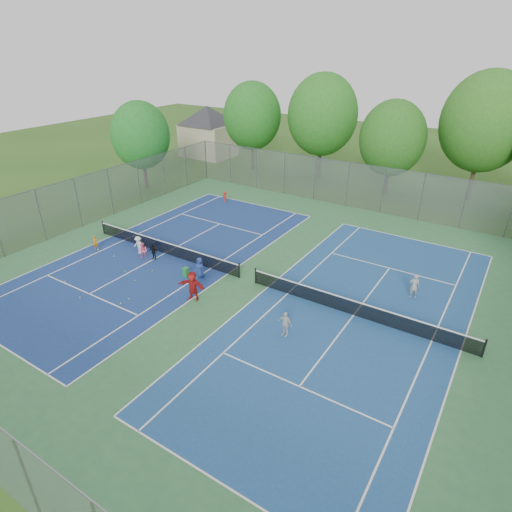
{
  "coord_description": "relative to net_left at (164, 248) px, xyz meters",
  "views": [
    {
      "loc": [
        12.97,
        -19.18,
        13.48
      ],
      "look_at": [
        0.0,
        1.0,
        1.3
      ],
      "focal_mm": 30.0,
      "sensor_mm": 36.0,
      "label": 1
    }
  ],
  "objects": [
    {
      "name": "tennis_ball_8",
      "position": [
        -0.07,
        -6.99,
        -0.42
      ],
      "size": [
        0.07,
        0.07,
        0.07
      ],
      "primitive_type": "sphere",
      "color": "#E9F338",
      "rests_on": "ground"
    },
    {
      "name": "ball_crate",
      "position": [
        -1.56,
        0.85,
        -0.29
      ],
      "size": [
        0.49,
        0.49,
        0.33
      ],
      "primitive_type": "cube",
      "rotation": [
        0.0,
        0.0,
        -0.37
      ],
      "color": "#173FAC",
      "rests_on": "ground"
    },
    {
      "name": "ground",
      "position": [
        7.0,
        0.0,
        -0.46
      ],
      "size": [
        120.0,
        120.0,
        0.0
      ],
      "primitive_type": "plane",
      "color": "#2F571B",
      "rests_on": "ground"
    },
    {
      "name": "tennis_ball_3",
      "position": [
        2.44,
        -5.53,
        -0.42
      ],
      "size": [
        0.07,
        0.07,
        0.07
      ],
      "primitive_type": "sphere",
      "color": "#D0EA36",
      "rests_on": "ground"
    },
    {
      "name": "student_d",
      "position": [
        0.01,
        -1.05,
        0.12
      ],
      "size": [
        0.7,
        0.36,
        1.14
      ],
      "primitive_type": "imported",
      "rotation": [
        0.0,
        0.0,
        0.13
      ],
      "color": "black",
      "rests_on": "ground"
    },
    {
      "name": "tennis_ball_11",
      "position": [
        -4.4,
        -2.18,
        -0.42
      ],
      "size": [
        0.07,
        0.07,
        0.07
      ],
      "primitive_type": "sphere",
      "color": "#D0E635",
      "rests_on": "ground"
    },
    {
      "name": "tennis_ball_7",
      "position": [
        -0.3,
        -3.37,
        -0.42
      ],
      "size": [
        0.07,
        0.07,
        0.07
      ],
      "primitive_type": "sphere",
      "color": "yellow",
      "rests_on": "ground"
    },
    {
      "name": "ball_hopper",
      "position": [
        3.45,
        -1.69,
        -0.14
      ],
      "size": [
        0.32,
        0.32,
        0.62
      ],
      "primitive_type": "cube",
      "rotation": [
        0.0,
        0.0,
        0.0
      ],
      "color": "#268C33",
      "rests_on": "ground"
    },
    {
      "name": "net_left",
      "position": [
        0.0,
        0.0,
        0.0
      ],
      "size": [
        12.87,
        0.1,
        0.91
      ],
      "primitive_type": "cube",
      "color": "black",
      "rests_on": "ground"
    },
    {
      "name": "instructor",
      "position": [
        16.2,
        3.59,
        0.32
      ],
      "size": [
        0.67,
        0.56,
        1.56
      ],
      "primitive_type": "imported",
      "rotation": [
        0.0,
        0.0,
        3.54
      ],
      "color": "#969698",
      "rests_on": "ground"
    },
    {
      "name": "tennis_ball_6",
      "position": [
        -2.61,
        -2.29,
        -0.42
      ],
      "size": [
        0.07,
        0.07,
        0.07
      ],
      "primitive_type": "sphere",
      "color": "#CFE435",
      "rests_on": "ground"
    },
    {
      "name": "student_c",
      "position": [
        -1.53,
        -0.93,
        0.19
      ],
      "size": [
        0.85,
        0.51,
        1.29
      ],
      "primitive_type": "imported",
      "rotation": [
        0.0,
        0.0,
        0.04
      ],
      "color": "white",
      "rests_on": "ground"
    },
    {
      "name": "student_f",
      "position": [
        5.56,
        -3.47,
        0.44
      ],
      "size": [
        1.74,
        0.83,
        1.8
      ],
      "primitive_type": "imported",
      "rotation": [
        0.0,
        0.0,
        0.18
      ],
      "color": "#AB1819",
      "rests_on": "ground"
    },
    {
      "name": "court_left",
      "position": [
        0.0,
        0.0,
        -0.44
      ],
      "size": [
        10.97,
        23.77,
        0.01
      ],
      "primitive_type": "cube",
      "color": "navy",
      "rests_on": "court_pad"
    },
    {
      "name": "court_right",
      "position": [
        14.0,
        0.0,
        -0.44
      ],
      "size": [
        10.97,
        23.77,
        0.01
      ],
      "primitive_type": "cube",
      "color": "navy",
      "rests_on": "court_pad"
    },
    {
      "name": "court_pad",
      "position": [
        7.0,
        0.0,
        -0.45
      ],
      "size": [
        32.0,
        32.0,
        0.01
      ],
      "primitive_type": "cube",
      "color": "#326A3D",
      "rests_on": "ground"
    },
    {
      "name": "net_right",
      "position": [
        14.0,
        0.0,
        0.0
      ],
      "size": [
        12.87,
        0.1,
        0.91
      ],
      "primitive_type": "cube",
      "color": "black",
      "rests_on": "ground"
    },
    {
      "name": "tree_nc",
      "position": [
        9.0,
        21.0,
        4.94
      ],
      "size": [
        6.0,
        6.0,
        8.85
      ],
      "color": "#443326",
      "rests_on": "ground"
    },
    {
      "name": "student_a",
      "position": [
        -4.59,
        -2.17,
        0.08
      ],
      "size": [
        0.46,
        0.41,
        1.07
      ],
      "primitive_type": "imported",
      "rotation": [
        0.0,
        0.0,
        0.51
      ],
      "color": "#C06C12",
      "rests_on": "ground"
    },
    {
      "name": "student_e",
      "position": [
        4.26,
        -1.25,
        0.23
      ],
      "size": [
        0.72,
        0.52,
        1.38
      ],
      "primitive_type": "imported",
      "rotation": [
        0.0,
        0.0,
        -0.13
      ],
      "color": "navy",
      "rests_on": "ground"
    },
    {
      "name": "tree_nw",
      "position": [
        -7.0,
        22.0,
        5.44
      ],
      "size": [
        6.4,
        6.4,
        9.58
      ],
      "color": "#443326",
      "rests_on": "ground"
    },
    {
      "name": "child_far_baseline",
      "position": [
        -2.75,
        10.9,
        0.05
      ],
      "size": [
        0.73,
        0.54,
        1.02
      ],
      "primitive_type": "imported",
      "rotation": [
        0.0,
        0.0,
        2.86
      ],
      "color": "red",
      "rests_on": "ground"
    },
    {
      "name": "teen_court_b",
      "position": [
        11.67,
        -3.55,
        0.24
      ],
      "size": [
        0.84,
        0.41,
        1.38
      ],
      "primitive_type": "imported",
      "rotation": [
        0.0,
        0.0,
        -0.1
      ],
      "color": "silver",
      "rests_on": "ground"
    },
    {
      "name": "tree_side_w",
      "position": [
        -12.0,
        10.0,
        4.79
      ],
      "size": [
        5.6,
        5.6,
        8.47
      ],
      "color": "#443326",
      "rests_on": "ground"
    },
    {
      "name": "tennis_ball_1",
      "position": [
        -2.44,
        -6.28,
        -0.42
      ],
      "size": [
        0.07,
        0.07,
        0.07
      ],
      "primitive_type": "sphere",
      "color": "gold",
      "rests_on": "ground"
    },
    {
      "name": "house",
      "position": [
        -15.0,
        24.0,
        3.76
      ],
      "size": [
        11.03,
        11.03,
        7.3
      ],
      "color": "#B7A88C",
      "rests_on": "ground"
    },
    {
      "name": "tree_nl",
      "position": [
        1.0,
        23.0,
        6.09
      ],
      "size": [
        7.2,
        7.2,
        10.69
      ],
      "color": "#443326",
      "rests_on": "ground"
    },
    {
      "name": "tennis_ball_10",
      "position": [
        2.41,
        -6.13,
        -0.42
      ],
      "size": [
        0.07,
        0.07,
        0.07
      ],
      "primitive_type": "sphere",
      "color": "#D7E836",
      "rests_on": "ground"
    },
    {
      "name": "fence_north",
      "position": [
        7.0,
        16.0,
        1.54
      ],
      "size": [
        32.0,
        0.1,
        4.0
      ],
      "primitive_type": "cube",
      "color": "gray",
      "rests_on": "ground"
    },
    {
      "name": "tennis_ball_0",
      "position": [
        1.13,
        -2.35,
        -0.42
      ],
      "size": [
        0.07,
        0.07,
        0.07
      ],
      "primitive_type": "sphere",
      "color": "#C2DC33",
      "rests_on": "ground"
    },
    {
      "name": "tennis_ball_4",
      "position": [
        -4.13,
        -2.96,
        -0.42
      ],
      "size": [
        0.07,
        0.07,
        0.07
      ],
      "primitive_type": "sphere",
      "color": "#A5C62E",
      "rests_on": "ground"
    },
    {
      "name": "fence_west",
      "position": [
        -9.0,
        0.0,
        1.54
      ],
      "size": [
        0.1,
        32.0,
        4.0
      ],
      "primitive_type": "cube",
      "rotation": [
        0.0,
        0.0,
        1.57
      ],
      "color": "gray",
      "rests_on": "ground"
    },
    {
      "name": "student_b",
      "position": [
        -0.62,
        -1.35,
        0.14
      ],
      "size": [
        0.65,
        0.54,
        1.19
      ],
      "primitive_type": "imported",
      "rotation": [
        0.0,
        0.0,
        0.18
      ],
      "color": "pink",
      "rests_on": "ground"
    },
    {
      "name": "tree_nr",
      "position": [
        16.0,
        24.0,
        6.59
      ],
      "size": [
        7.6,
        7.6,
        11.42
      ],
      "color": "#443326",
      "rests_on": "ground"
    },
    {
      "name": "tennis_ball_2",
      "position": [
        -2.93,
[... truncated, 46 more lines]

